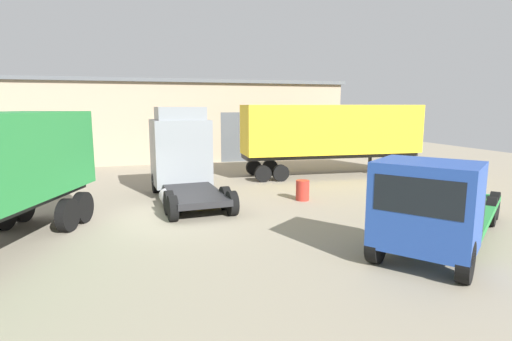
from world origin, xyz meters
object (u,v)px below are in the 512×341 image
Objects in this scene: tractor_unit_grey at (182,154)px; container_trailer_white at (331,131)px; flatbed_truck_blue at (435,208)px; oil_drum at (303,190)px.

container_trailer_white reaches higher than tractor_unit_grey.
tractor_unit_grey is 11.03m from flatbed_truck_blue.
container_trailer_white reaches higher than oil_drum.
container_trailer_white is at bearing -141.83° from flatbed_truck_blue.
tractor_unit_grey is 7.19× the size of oil_drum.
oil_drum is (4.91, -2.41, -1.45)m from tractor_unit_grey.
flatbed_truck_blue is at bearing -151.80° from tractor_unit_grey.
tractor_unit_grey is 0.60× the size of container_trailer_white.
oil_drum is (-1.03, 6.86, -0.86)m from flatbed_truck_blue.
tractor_unit_grey is at bearing -158.57° from container_trailer_white.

